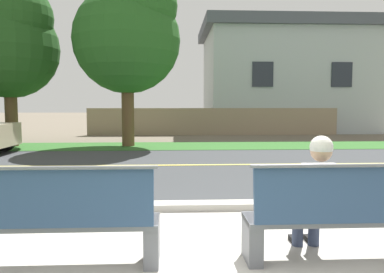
{
  "coord_description": "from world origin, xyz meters",
  "views": [
    {
      "loc": [
        -0.28,
        -3.12,
        1.55
      ],
      "look_at": [
        0.05,
        3.46,
        1.0
      ],
      "focal_mm": 35.26,
      "sensor_mm": 36.0,
      "label": 1
    }
  ],
  "objects_px": {
    "shade_tree_left": "(11,42)",
    "shade_tree_centre": "(130,32)",
    "bench_right": "(346,217)",
    "seated_person_white": "(317,192)",
    "bench_left": "(55,221)"
  },
  "relations": [
    {
      "from": "seated_person_white",
      "to": "shade_tree_left",
      "type": "xyz_separation_m",
      "value": [
        -7.39,
        10.67,
        3.2
      ]
    },
    {
      "from": "seated_person_white",
      "to": "shade_tree_left",
      "type": "height_order",
      "value": "shade_tree_left"
    },
    {
      "from": "seated_person_white",
      "to": "shade_tree_left",
      "type": "distance_m",
      "value": 13.37
    },
    {
      "from": "bench_right",
      "to": "shade_tree_centre",
      "type": "distance_m",
      "value": 11.83
    },
    {
      "from": "shade_tree_left",
      "to": "shade_tree_centre",
      "type": "relative_size",
      "value": 0.91
    },
    {
      "from": "shade_tree_left",
      "to": "shade_tree_centre",
      "type": "distance_m",
      "value": 4.38
    },
    {
      "from": "bench_right",
      "to": "seated_person_white",
      "type": "relative_size",
      "value": 1.55
    },
    {
      "from": "bench_left",
      "to": "shade_tree_centre",
      "type": "distance_m",
      "value": 11.39
    },
    {
      "from": "bench_left",
      "to": "bench_right",
      "type": "height_order",
      "value": "same"
    },
    {
      "from": "seated_person_white",
      "to": "shade_tree_centre",
      "type": "distance_m",
      "value": 11.55
    },
    {
      "from": "bench_left",
      "to": "shade_tree_centre",
      "type": "xyz_separation_m",
      "value": [
        -0.47,
        10.73,
        3.79
      ]
    },
    {
      "from": "bench_right",
      "to": "shade_tree_left",
      "type": "height_order",
      "value": "shade_tree_left"
    },
    {
      "from": "bench_left",
      "to": "seated_person_white",
      "type": "bearing_deg",
      "value": 3.85
    },
    {
      "from": "bench_right",
      "to": "seated_person_white",
      "type": "xyz_separation_m",
      "value": [
        -0.23,
        0.17,
        0.21
      ]
    },
    {
      "from": "bench_left",
      "to": "shade_tree_left",
      "type": "relative_size",
      "value": 0.33
    }
  ]
}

